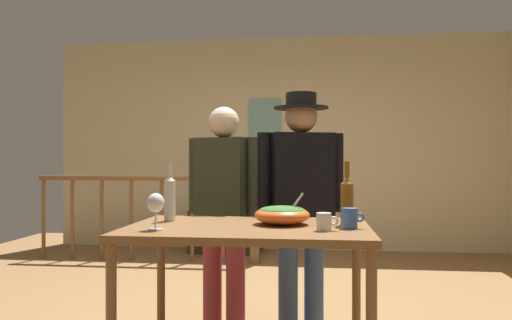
% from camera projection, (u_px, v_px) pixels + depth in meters
% --- Properties ---
extents(ground_plane, '(7.64, 7.64, 0.00)m').
position_uv_depth(ground_plane, '(246.00, 319.00, 3.60)').
color(ground_plane, olive).
extents(back_wall, '(5.88, 0.10, 2.76)m').
position_uv_depth(back_wall, '(276.00, 144.00, 6.47)').
color(back_wall, beige).
rests_on(back_wall, ground_plane).
extents(framed_picture, '(0.42, 0.03, 0.48)m').
position_uv_depth(framed_picture, '(265.00, 118.00, 6.43)').
color(framed_picture, '#6FA79D').
extents(stair_railing, '(2.62, 0.10, 1.03)m').
position_uv_depth(stair_railing, '(179.00, 208.00, 5.62)').
color(stair_railing, brown).
rests_on(stair_railing, ground_plane).
extents(tv_console, '(0.90, 0.40, 0.53)m').
position_uv_depth(tv_console, '(226.00, 231.00, 6.19)').
color(tv_console, '#38281E').
rests_on(tv_console, ground_plane).
extents(flat_screen_tv, '(0.55, 0.12, 0.44)m').
position_uv_depth(flat_screen_tv, '(226.00, 190.00, 6.16)').
color(flat_screen_tv, black).
rests_on(flat_screen_tv, tv_console).
extents(serving_table, '(1.28, 0.84, 0.82)m').
position_uv_depth(serving_table, '(248.00, 241.00, 2.60)').
color(serving_table, brown).
rests_on(serving_table, ground_plane).
extents(salad_bowl, '(0.30, 0.30, 0.17)m').
position_uv_depth(salad_bowl, '(282.00, 214.00, 2.65)').
color(salad_bowl, '#DB5B23').
rests_on(salad_bowl, serving_table).
extents(wine_glass, '(0.09, 0.09, 0.18)m').
position_uv_depth(wine_glass, '(156.00, 204.00, 2.44)').
color(wine_glass, silver).
rests_on(wine_glass, serving_table).
extents(wine_bottle_amber, '(0.07, 0.07, 0.34)m').
position_uv_depth(wine_bottle_amber, '(347.00, 200.00, 2.62)').
color(wine_bottle_amber, brown).
rests_on(wine_bottle_amber, serving_table).
extents(wine_bottle_clear, '(0.06, 0.06, 0.34)m').
position_uv_depth(wine_bottle_clear, '(170.00, 197.00, 2.80)').
color(wine_bottle_clear, silver).
rests_on(wine_bottle_clear, serving_table).
extents(mug_blue, '(0.12, 0.08, 0.10)m').
position_uv_depth(mug_blue, '(350.00, 218.00, 2.49)').
color(mug_blue, '#3866B2').
rests_on(mug_blue, serving_table).
extents(mug_white, '(0.11, 0.07, 0.09)m').
position_uv_depth(mug_white, '(324.00, 222.00, 2.42)').
color(mug_white, white).
rests_on(mug_white, serving_table).
extents(person_standing_left, '(0.52, 0.32, 1.53)m').
position_uv_depth(person_standing_left, '(224.00, 201.00, 3.34)').
color(person_standing_left, '#9E3842').
rests_on(person_standing_left, ground_plane).
extents(person_standing_right, '(0.57, 0.36, 1.62)m').
position_uv_depth(person_standing_right, '(301.00, 191.00, 3.28)').
color(person_standing_right, '#3D5684').
rests_on(person_standing_right, ground_plane).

